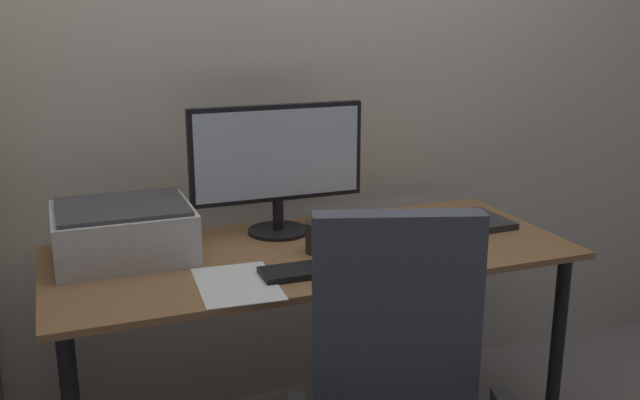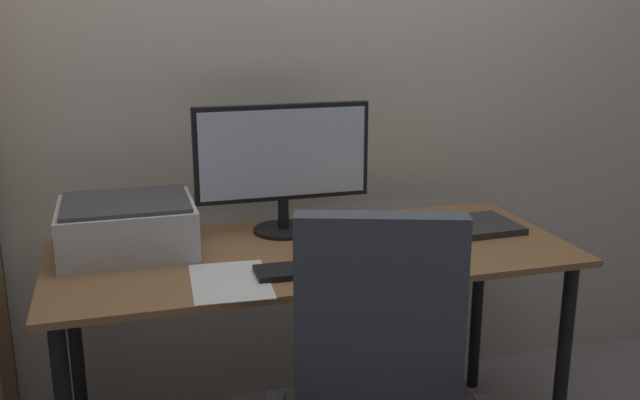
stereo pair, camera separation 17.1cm
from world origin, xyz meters
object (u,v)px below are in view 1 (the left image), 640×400
at_px(mouse, 373,258).
at_px(monitor, 277,160).
at_px(keyboard, 312,270).
at_px(printer, 123,231).
at_px(laptop, 459,223).
at_px(coffee_mug, 318,237).
at_px(desk, 312,275).

bearing_deg(mouse, monitor, 98.11).
xyz_separation_m(keyboard, printer, (-0.48, 0.33, 0.07)).
distance_m(monitor, keyboard, 0.45).
bearing_deg(keyboard, printer, 146.44).
relative_size(keyboard, laptop, 0.91).
bearing_deg(mouse, coffee_mug, 112.11).
bearing_deg(coffee_mug, desk, 103.30).
height_order(monitor, mouse, monitor).
bearing_deg(printer, mouse, -25.24).
xyz_separation_m(mouse, printer, (-0.67, 0.32, 0.06)).
bearing_deg(coffee_mug, monitor, 103.22).
distance_m(desk, monitor, 0.39).
distance_m(keyboard, laptop, 0.67).
bearing_deg(keyboard, desk, 70.12).
bearing_deg(desk, laptop, 4.79).
bearing_deg(desk, mouse, -55.02).
xyz_separation_m(keyboard, coffee_mug, (0.08, 0.16, 0.04)).
distance_m(coffee_mug, laptop, 0.55).
distance_m(desk, mouse, 0.24).
bearing_deg(keyboard, monitor, 87.10).
relative_size(coffee_mug, laptop, 0.30).
bearing_deg(mouse, laptop, 11.28).
xyz_separation_m(monitor, mouse, (0.17, -0.37, -0.23)).
height_order(mouse, laptop, mouse).
xyz_separation_m(coffee_mug, laptop, (0.55, 0.08, -0.04)).
bearing_deg(mouse, printer, 138.33).
relative_size(monitor, keyboard, 1.98).
distance_m(mouse, printer, 0.74).
bearing_deg(monitor, coffee_mug, -76.78).
height_order(monitor, keyboard, monitor).
relative_size(desk, laptop, 4.98).
height_order(desk, mouse, mouse).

